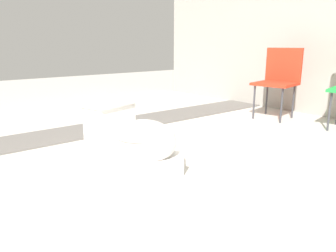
% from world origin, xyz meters
% --- Properties ---
extents(ground_plane, '(14.00, 14.00, 0.00)m').
position_xyz_m(ground_plane, '(0.00, 0.00, 0.00)').
color(ground_plane, '#B7B2A8').
extents(gravel_strip, '(0.56, 8.00, 0.01)m').
position_xyz_m(gravel_strip, '(-1.30, 0.50, 0.01)').
color(gravel_strip, '#605B56').
rests_on(gravel_strip, ground).
extents(toilet, '(0.71, 0.54, 0.52)m').
position_xyz_m(toilet, '(-0.01, 0.02, 0.22)').
color(toilet, white).
rests_on(toilet, ground).
extents(folding_chair_left, '(0.51, 0.51, 0.83)m').
position_xyz_m(folding_chair_left, '(-0.45, 2.40, 0.51)').
color(folding_chair_left, red).
rests_on(folding_chair_left, ground).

